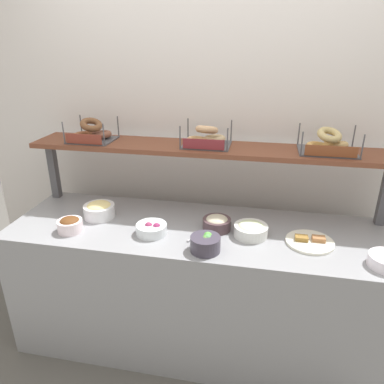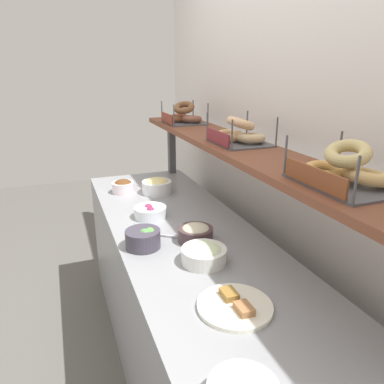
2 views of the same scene
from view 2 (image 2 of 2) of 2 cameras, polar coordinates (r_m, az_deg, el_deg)
ground_plane at (r=2.33m, az=-0.84°, el=-25.55°), size 8.00×8.00×0.00m
back_wall at (r=1.97m, az=14.28°, el=5.62°), size 3.46×0.06×2.40m
deli_counter at (r=2.06m, az=-0.90°, el=-17.06°), size 2.26×0.70×0.85m
shelf_riser_left at (r=2.83m, az=-3.21°, el=6.97°), size 0.05×0.05×0.40m
upper_shelf at (r=1.81m, az=7.08°, el=7.05°), size 2.22×0.32×0.03m
bowl_beet_salad at (r=2.01m, az=-6.56°, el=-3.10°), size 0.18×0.18×0.07m
bowl_chocolate_spread at (r=2.44m, az=-10.75°, el=0.91°), size 0.15×0.15×0.09m
bowl_egg_salad at (r=2.40m, az=-5.52°, el=1.00°), size 0.19×0.19×0.10m
bowl_tuna_salad at (r=1.73m, az=0.57°, el=-6.43°), size 0.17×0.17×0.09m
bowl_veggie_mix at (r=1.69m, az=-7.64°, el=-7.17°), size 0.16×0.16×0.09m
bowl_scallion_spread at (r=1.55m, az=1.88°, el=-9.65°), size 0.19×0.19×0.08m
serving_plate_white at (r=1.31m, az=6.76°, el=-17.26°), size 0.26×0.26×0.04m
serving_spoon_near_plate at (r=1.78m, az=-2.73°, el=-6.99°), size 0.12×0.15×0.01m
bagel_basket_cinnamon_raisin at (r=2.47m, az=-1.32°, el=11.79°), size 0.28×0.26×0.15m
bagel_basket_plain at (r=1.81m, az=7.42°, el=8.97°), size 0.29×0.26×0.14m
bagel_basket_sesame at (r=1.23m, az=22.76°, el=3.07°), size 0.33×0.24×0.15m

